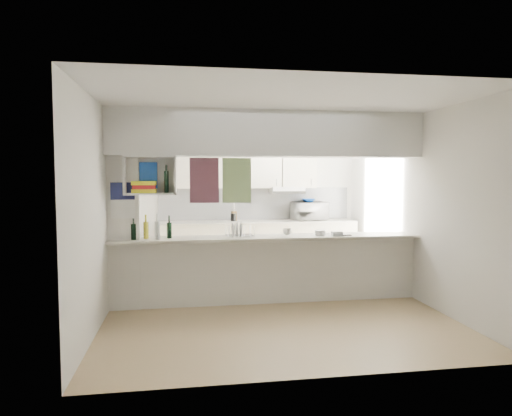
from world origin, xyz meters
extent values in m
plane|color=tan|center=(0.00, 0.00, 0.00)|extent=(4.80, 4.80, 0.00)
plane|color=white|center=(0.00, 0.00, 2.60)|extent=(4.80, 4.80, 0.00)
plane|color=silver|center=(0.00, 2.40, 1.30)|extent=(4.20, 0.00, 4.20)
plane|color=silver|center=(-2.10, 0.00, 1.30)|extent=(0.00, 4.80, 4.80)
plane|color=silver|center=(2.10, 0.00, 1.30)|extent=(0.00, 4.80, 4.80)
cube|color=silver|center=(0.00, 0.00, 0.44)|extent=(4.20, 0.15, 0.88)
cube|color=beige|center=(0.00, 0.00, 0.90)|extent=(4.20, 0.50, 0.04)
cube|color=white|center=(0.00, 0.00, 2.30)|extent=(4.20, 0.50, 0.60)
cube|color=silver|center=(-1.90, 0.00, 1.30)|extent=(0.40, 0.18, 2.60)
cube|color=#191E4C|center=(-1.90, -0.10, 1.55)|extent=(0.30, 0.01, 0.22)
cube|color=white|center=(-1.90, -0.10, 1.32)|extent=(0.30, 0.01, 0.24)
cube|color=black|center=(-0.85, 0.22, 1.68)|extent=(0.40, 0.02, 0.62)
cube|color=#17626A|center=(-0.40, 0.22, 1.68)|extent=(0.40, 0.02, 0.62)
cube|color=white|center=(-1.55, -0.10, 1.51)|extent=(0.65, 0.35, 0.02)
cube|color=white|center=(-1.55, -0.10, 1.99)|extent=(0.65, 0.35, 0.02)
cube|color=white|center=(-1.55, 0.06, 1.75)|extent=(0.65, 0.02, 0.50)
cube|color=white|center=(-1.86, -0.10, 1.75)|extent=(0.02, 0.35, 0.50)
cube|color=white|center=(-1.24, -0.10, 1.75)|extent=(0.02, 0.35, 0.50)
cube|color=yellow|center=(-1.63, -0.10, 1.55)|extent=(0.30, 0.24, 0.05)
cube|color=#AA161D|center=(-1.63, -0.10, 1.60)|extent=(0.28, 0.22, 0.05)
cube|color=yellow|center=(-1.63, -0.10, 1.65)|extent=(0.30, 0.24, 0.05)
cube|color=#0D3C97|center=(-1.60, 0.02, 1.75)|extent=(0.26, 0.02, 0.34)
cylinder|color=black|center=(-1.35, -0.10, 1.67)|extent=(0.06, 0.06, 0.28)
cube|color=beige|center=(0.20, 2.10, 0.45)|extent=(3.60, 0.60, 0.90)
cube|color=beige|center=(0.20, 2.10, 0.91)|extent=(3.60, 0.63, 0.03)
cube|color=silver|center=(0.20, 2.38, 1.22)|extent=(3.60, 0.03, 0.60)
cube|color=beige|center=(0.00, 2.23, 1.88)|extent=(2.62, 0.34, 0.72)
cube|color=white|center=(0.75, 2.16, 1.48)|extent=(0.60, 0.46, 0.12)
cube|color=silver|center=(0.75, 1.93, 1.45)|extent=(0.60, 0.02, 0.05)
imported|color=white|center=(1.19, 2.15, 1.09)|extent=(0.68, 0.52, 0.34)
imported|color=#0D3C97|center=(1.18, 2.18, 1.29)|extent=(0.25, 0.25, 0.06)
cube|color=silver|center=(-0.38, 0.06, 0.93)|extent=(0.38, 0.30, 0.01)
cylinder|color=white|center=(-0.47, 0.05, 1.03)|extent=(0.02, 0.19, 0.19)
cylinder|color=white|center=(-0.42, 0.05, 1.03)|extent=(0.02, 0.19, 0.19)
cylinder|color=white|center=(-0.36, 0.06, 1.03)|extent=(0.02, 0.19, 0.19)
imported|color=white|center=(0.26, -0.04, 0.98)|extent=(0.15, 0.15, 0.09)
cylinder|color=black|center=(-1.77, -0.08, 1.02)|extent=(0.07, 0.07, 0.21)
cylinder|color=black|center=(-1.77, -0.08, 1.17)|extent=(0.03, 0.03, 0.09)
cylinder|color=olive|center=(-1.62, 0.00, 1.03)|extent=(0.07, 0.07, 0.22)
cylinder|color=olive|center=(-1.62, 0.00, 1.19)|extent=(0.03, 0.03, 0.09)
cylinder|color=silver|center=(-1.48, -0.08, 1.04)|extent=(0.07, 0.07, 0.24)
cylinder|color=silver|center=(-1.48, -0.08, 1.20)|extent=(0.03, 0.03, 0.09)
cylinder|color=black|center=(-1.33, 0.00, 1.02)|extent=(0.07, 0.07, 0.21)
cylinder|color=black|center=(-1.33, 0.00, 1.17)|extent=(0.03, 0.03, 0.09)
cylinder|color=silver|center=(0.73, -0.03, 0.96)|extent=(0.15, 0.15, 0.07)
cube|color=silver|center=(0.94, -0.13, 0.95)|extent=(0.15, 0.10, 0.06)
cube|color=black|center=(1.08, -0.10, 0.93)|extent=(0.14, 0.07, 0.01)
cylinder|color=black|center=(-0.24, 2.15, 0.99)|extent=(0.10, 0.10, 0.14)
cube|color=#4D361A|center=(-0.23, 2.18, 1.01)|extent=(0.10, 0.09, 0.18)
camera|label=1|loc=(-1.13, -6.09, 1.74)|focal=32.00mm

